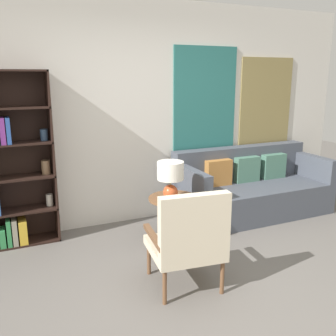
{
  "coord_description": "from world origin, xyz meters",
  "views": [
    {
      "loc": [
        -1.44,
        -2.33,
        1.81
      ],
      "look_at": [
        0.08,
        1.02,
        0.9
      ],
      "focal_mm": 40.0,
      "sensor_mm": 36.0,
      "label": 1
    }
  ],
  "objects_px": {
    "couch": "(251,190)",
    "side_table": "(173,202)",
    "table_lamp": "(170,175)",
    "armchair": "(189,237)"
  },
  "relations": [
    {
      "from": "armchair",
      "to": "couch",
      "type": "xyz_separation_m",
      "value": [
        1.64,
        1.35,
        -0.17
      ]
    },
    {
      "from": "armchair",
      "to": "couch",
      "type": "bearing_deg",
      "value": 39.44
    },
    {
      "from": "armchair",
      "to": "side_table",
      "type": "distance_m",
      "value": 1.01
    },
    {
      "from": "side_table",
      "to": "armchair",
      "type": "bearing_deg",
      "value": -107.7
    },
    {
      "from": "couch",
      "to": "table_lamp",
      "type": "xyz_separation_m",
      "value": [
        -1.39,
        -0.44,
        0.46
      ]
    },
    {
      "from": "couch",
      "to": "side_table",
      "type": "relative_size",
      "value": 3.71
    },
    {
      "from": "side_table",
      "to": "table_lamp",
      "type": "height_order",
      "value": "table_lamp"
    },
    {
      "from": "couch",
      "to": "table_lamp",
      "type": "relative_size",
      "value": 4.85
    },
    {
      "from": "armchair",
      "to": "side_table",
      "type": "bearing_deg",
      "value": 72.3
    },
    {
      "from": "couch",
      "to": "side_table",
      "type": "bearing_deg",
      "value": -163.89
    }
  ]
}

